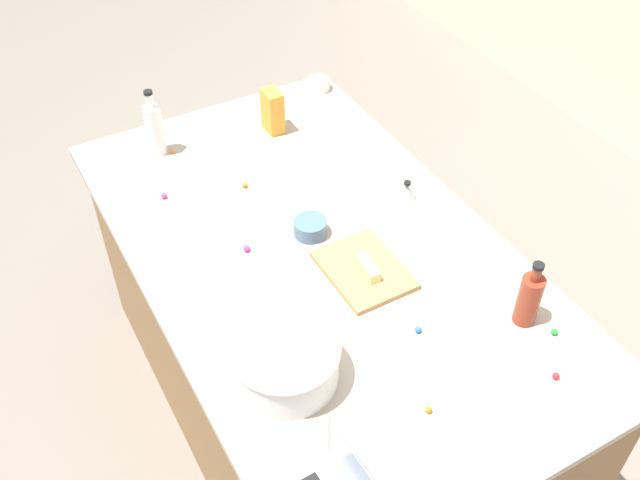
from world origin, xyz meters
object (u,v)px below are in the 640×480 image
(mixing_bowl_large, at_px, (286,361))
(ramekin_small, at_px, (310,227))
(bottle_soy, at_px, (529,298))
(bottle_vinegar, at_px, (155,128))
(butter_stick_left, at_px, (368,268))
(candy_bag, at_px, (273,111))
(kitchen_timer, at_px, (407,191))
(ramekin_medium, at_px, (318,84))
(cutting_board, at_px, (364,270))

(mixing_bowl_large, distance_m, ramekin_small, 0.58)
(bottle_soy, xyz_separation_m, bottle_vinegar, (-1.31, -0.64, 0.01))
(butter_stick_left, distance_m, candy_bag, 0.86)
(mixing_bowl_large, height_order, bottle_soy, bottle_soy)
(bottle_soy, bearing_deg, candy_bag, -170.70)
(kitchen_timer, bearing_deg, ramekin_medium, 173.67)
(bottle_soy, bearing_deg, ramekin_medium, 176.05)
(butter_stick_left, xyz_separation_m, ramekin_small, (-0.26, -0.06, -0.01))
(mixing_bowl_large, distance_m, kitchen_timer, 0.85)
(mixing_bowl_large, relative_size, ramekin_small, 2.71)
(ramekin_medium, height_order, candy_bag, candy_bag)
(candy_bag, bearing_deg, cutting_board, -7.04)
(mixing_bowl_large, relative_size, bottle_soy, 1.30)
(mixing_bowl_large, relative_size, cutting_board, 1.01)
(bottle_soy, xyz_separation_m, kitchen_timer, (-0.62, 0.01, -0.06))
(bottle_soy, distance_m, cutting_board, 0.50)
(bottle_vinegar, xyz_separation_m, ramekin_medium, (-0.10, 0.74, -0.08))
(cutting_board, xyz_separation_m, ramekin_small, (-0.24, -0.06, 0.02))
(bottle_soy, bearing_deg, kitchen_timer, 179.06)
(mixing_bowl_large, xyz_separation_m, candy_bag, (-1.07, 0.50, 0.02))
(kitchen_timer, bearing_deg, candy_bag, -160.72)
(bottle_vinegar, height_order, kitchen_timer, bottle_vinegar)
(bottle_soy, height_order, cutting_board, bottle_soy)
(candy_bag, bearing_deg, bottle_soy, 9.30)
(bottle_vinegar, bearing_deg, candy_bag, 79.64)
(ramekin_medium, distance_m, kitchen_timer, 0.78)
(bottle_vinegar, bearing_deg, cutting_board, 20.34)
(bottle_vinegar, bearing_deg, mixing_bowl_large, -2.78)
(cutting_board, relative_size, ramekin_medium, 3.04)
(ramekin_medium, bearing_deg, butter_stick_left, -21.29)
(bottle_vinegar, relative_size, ramekin_small, 2.40)
(mixing_bowl_large, distance_m, bottle_vinegar, 1.15)
(cutting_board, xyz_separation_m, butter_stick_left, (0.02, 0.00, 0.03))
(mixing_bowl_large, bearing_deg, bottle_vinegar, 177.22)
(ramekin_small, xyz_separation_m, ramekin_medium, (-0.77, 0.46, -0.00))
(ramekin_small, height_order, kitchen_timer, kitchen_timer)
(mixing_bowl_large, distance_m, cutting_board, 0.46)
(cutting_board, bearing_deg, candy_bag, 172.96)
(bottle_vinegar, distance_m, ramekin_small, 0.73)
(bottle_soy, xyz_separation_m, candy_bag, (-1.22, -0.20, -0.01))
(cutting_board, height_order, ramekin_medium, ramekin_medium)
(bottle_vinegar, relative_size, candy_bag, 1.55)
(kitchen_timer, height_order, candy_bag, candy_bag)
(cutting_board, bearing_deg, butter_stick_left, 0.00)
(ramekin_small, bearing_deg, cutting_board, 14.37)
(butter_stick_left, relative_size, ramekin_medium, 1.14)
(bottle_soy, distance_m, butter_stick_left, 0.48)
(bottle_soy, distance_m, ramekin_small, 0.73)
(cutting_board, xyz_separation_m, ramekin_medium, (-1.01, 0.40, 0.02))
(cutting_board, relative_size, ramekin_small, 2.69)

